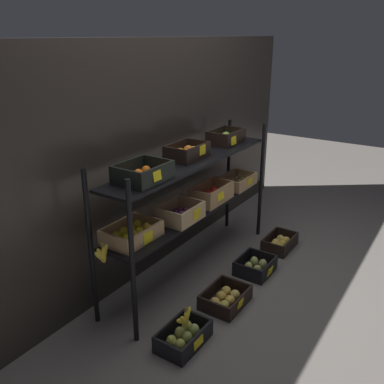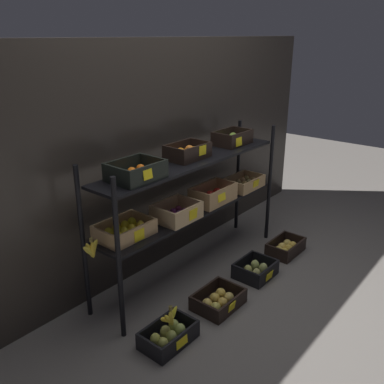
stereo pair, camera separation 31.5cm
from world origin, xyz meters
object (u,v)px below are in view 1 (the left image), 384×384
crate_ground_pear (183,337)px  crate_ground_right_apple_gold (280,243)px  crate_ground_center_pear (255,267)px  display_rack (191,188)px  crate_ground_apple_gold (225,299)px  banana_bunch_loose (185,318)px

crate_ground_pear → crate_ground_right_apple_gold: 1.49m
crate_ground_center_pear → crate_ground_right_apple_gold: size_ratio=0.88×
display_rack → crate_ground_apple_gold: (-0.24, -0.45, -0.67)m
crate_ground_pear → crate_ground_center_pear: size_ratio=1.13×
crate_ground_apple_gold → crate_ground_center_pear: 0.50m
crate_ground_right_apple_gold → display_rack: bearing=149.2°
crate_ground_pear → crate_ground_right_apple_gold: size_ratio=0.99×
crate_ground_pear → banana_bunch_loose: 0.13m
crate_ground_apple_gold → banana_bunch_loose: size_ratio=2.04×
crate_ground_right_apple_gold → crate_ground_pear: bearing=179.5°
display_rack → crate_ground_center_pear: size_ratio=6.22×
crate_ground_apple_gold → banana_bunch_loose: bearing=178.1°
crate_ground_right_apple_gold → banana_bunch_loose: (-1.47, 0.01, 0.13)m
crate_ground_apple_gold → crate_ground_center_pear: (0.50, 0.01, 0.01)m
crate_ground_pear → banana_bunch_loose: (0.02, -0.00, 0.13)m
crate_ground_center_pear → banana_bunch_loose: bearing=179.5°
banana_bunch_loose → crate_ground_center_pear: bearing=-0.5°
crate_ground_center_pear → crate_ground_right_apple_gold: bearing=-0.5°
display_rack → crate_ground_pear: display_rack is taller
crate_ground_apple_gold → banana_bunch_loose: 0.50m
crate_ground_pear → crate_ground_apple_gold: bearing=-1.9°
display_rack → crate_ground_center_pear: display_rack is taller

